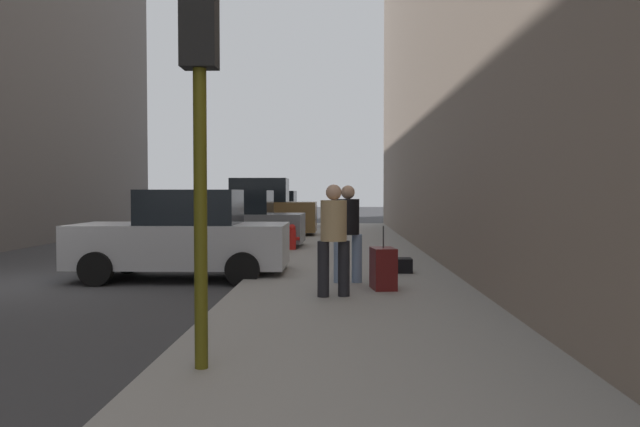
# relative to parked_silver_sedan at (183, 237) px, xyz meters

# --- Properties ---
(ground_plane) EXTENTS (120.00, 120.00, 0.00)m
(ground_plane) POSITION_rel_parked_silver_sedan_xyz_m (-2.65, -0.75, -0.85)
(ground_plane) COLOR #38383A
(sidewalk) EXTENTS (4.00, 40.00, 0.15)m
(sidewalk) POSITION_rel_parked_silver_sedan_xyz_m (3.35, -0.75, -0.77)
(sidewalk) COLOR gray
(sidewalk) RESTS_ON ground_plane
(parked_silver_sedan) EXTENTS (4.21, 2.08, 1.79)m
(parked_silver_sedan) POSITION_rel_parked_silver_sedan_xyz_m (0.00, 0.00, 0.00)
(parked_silver_sedan) COLOR #B7BABF
(parked_silver_sedan) RESTS_ON ground_plane
(parked_gray_coupe) EXTENTS (4.24, 2.14, 1.79)m
(parked_gray_coupe) POSITION_rel_parked_silver_sedan_xyz_m (-0.00, 5.86, 0.00)
(parked_gray_coupe) COLOR slate
(parked_gray_coupe) RESTS_ON ground_plane
(parked_bronze_suv) EXTENTS (4.60, 2.07, 2.25)m
(parked_bronze_suv) POSITION_rel_parked_silver_sedan_xyz_m (-0.00, 10.84, 0.18)
(parked_bronze_suv) COLOR brown
(parked_bronze_suv) RESTS_ON ground_plane
(parked_blue_sedan) EXTENTS (4.25, 2.14, 1.79)m
(parked_blue_sedan) POSITION_rel_parked_silver_sedan_xyz_m (-0.00, 16.29, 0.00)
(parked_blue_sedan) COLOR navy
(parked_blue_sedan) RESTS_ON ground_plane
(fire_hydrant) EXTENTS (0.42, 0.22, 0.70)m
(fire_hydrant) POSITION_rel_parked_silver_sedan_xyz_m (1.80, 4.86, -0.35)
(fire_hydrant) COLOR red
(fire_hydrant) RESTS_ON sidewalk
(traffic_light) EXTENTS (0.32, 0.32, 3.60)m
(traffic_light) POSITION_rel_parked_silver_sedan_xyz_m (1.85, -6.73, 1.91)
(traffic_light) COLOR #514C0F
(traffic_light) RESTS_ON sidewalk
(pedestrian_in_jeans) EXTENTS (0.51, 0.43, 1.71)m
(pedestrian_in_jeans) POSITION_rel_parked_silver_sedan_xyz_m (3.26, -1.36, 0.26)
(pedestrian_in_jeans) COLOR #728CB2
(pedestrian_in_jeans) RESTS_ON sidewalk
(pedestrian_in_tan_coat) EXTENTS (0.53, 0.48, 1.71)m
(pedestrian_in_tan_coat) POSITION_rel_parked_silver_sedan_xyz_m (3.02, -2.83, 0.26)
(pedestrian_in_tan_coat) COLOR black
(pedestrian_in_tan_coat) RESTS_ON sidewalk
(rolling_suitcase) EXTENTS (0.43, 0.60, 1.04)m
(rolling_suitcase) POSITION_rel_parked_silver_sedan_xyz_m (3.83, -2.09, -0.36)
(rolling_suitcase) COLOR #591414
(rolling_suitcase) RESTS_ON sidewalk
(duffel_bag) EXTENTS (0.32, 0.44, 0.28)m
(duffel_bag) POSITION_rel_parked_silver_sedan_xyz_m (4.38, 0.06, -0.56)
(duffel_bag) COLOR black
(duffel_bag) RESTS_ON sidewalk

